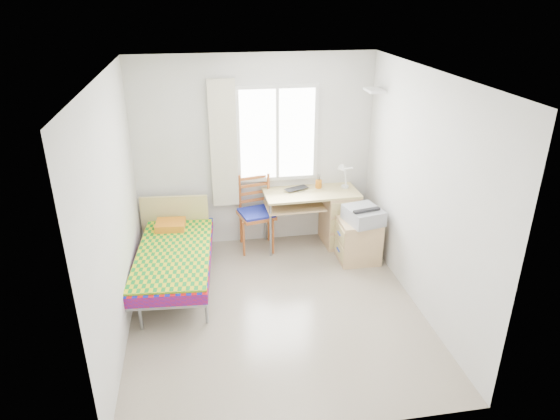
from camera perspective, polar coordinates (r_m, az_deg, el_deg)
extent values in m
plane|color=#BCAD93|center=(5.77, -0.48, -11.20)|extent=(3.50, 3.50, 0.00)
plane|color=white|center=(4.77, -0.60, 15.27)|extent=(3.50, 3.50, 0.00)
plane|color=silver|center=(6.76, -2.87, 6.55)|extent=(3.20, 0.00, 3.20)
plane|color=silver|center=(5.15, -18.41, -0.44)|extent=(0.00, 3.50, 3.50)
plane|color=silver|center=(5.58, 15.92, 1.80)|extent=(0.00, 3.50, 3.50)
cube|color=white|center=(6.70, -0.32, 8.67)|extent=(1.10, 0.04, 1.30)
cube|color=white|center=(6.70, -0.30, 8.65)|extent=(1.00, 0.02, 1.20)
cube|color=white|center=(6.69, -0.30, 8.64)|extent=(0.04, 0.02, 1.20)
cube|color=beige|center=(6.61, -6.47, 7.40)|extent=(0.35, 0.05, 1.70)
cube|color=white|center=(6.55, 10.77, 13.29)|extent=(0.20, 0.32, 0.03)
cube|color=gray|center=(6.15, -11.95, -5.89)|extent=(0.96, 1.90, 0.06)
cube|color=red|center=(6.11, -12.01, -5.29)|extent=(1.00, 1.92, 0.13)
cube|color=#CBC40E|center=(6.06, -12.08, -4.77)|extent=(0.97, 1.80, 0.03)
cube|color=tan|center=(6.84, -11.93, -0.44)|extent=(0.89, 0.11, 0.51)
cube|color=orange|center=(6.61, -12.40, -1.68)|extent=(0.39, 0.34, 0.09)
cylinder|color=gray|center=(5.57, -15.64, -11.76)|extent=(0.04, 0.04, 0.30)
cylinder|color=gray|center=(6.94, -8.82, -3.54)|extent=(0.04, 0.04, 0.30)
cube|color=tan|center=(6.78, 3.59, 1.96)|extent=(1.29, 0.62, 0.03)
cube|color=tan|center=(7.04, 6.80, -0.85)|extent=(0.46, 0.58, 0.77)
cube|color=tan|center=(6.80, 1.63, 0.55)|extent=(0.80, 0.57, 0.02)
cylinder|color=gray|center=(6.63, -1.08, -2.33)|extent=(0.03, 0.03, 0.77)
cylinder|color=gray|center=(7.06, -1.66, -0.61)|extent=(0.03, 0.03, 0.77)
cube|color=#AD6121|center=(6.79, -2.72, -0.61)|extent=(0.53, 0.53, 0.04)
cube|color=#1B2596|center=(6.78, -2.73, -0.35)|extent=(0.50, 0.50, 0.04)
cube|color=#AD6121|center=(6.85, -2.98, 2.42)|extent=(0.39, 0.12, 0.44)
cylinder|color=#AD6121|center=(6.71, -4.16, -3.35)|extent=(0.03, 0.03, 0.50)
cylinder|color=#AD6121|center=(6.99, -1.31, 0.25)|extent=(0.04, 0.04, 1.01)
cube|color=tan|center=(6.66, 8.97, -3.48)|extent=(0.52, 0.47, 0.57)
cube|color=tan|center=(6.53, 6.84, -2.67)|extent=(0.01, 0.42, 0.21)
cube|color=tan|center=(6.63, 6.74, -4.50)|extent=(0.01, 0.42, 0.21)
cube|color=#A4A7AC|center=(6.48, 9.51, -0.60)|extent=(0.50, 0.55, 0.19)
cube|color=black|center=(6.44, 9.57, 0.18)|extent=(0.40, 0.44, 0.02)
imported|color=black|center=(6.79, 2.12, 2.29)|extent=(0.39, 0.33, 0.03)
cylinder|color=orange|center=(6.91, 4.42, 2.98)|extent=(0.11, 0.11, 0.11)
cylinder|color=white|center=(6.97, 7.43, 2.68)|extent=(0.10, 0.10, 0.03)
cylinder|color=white|center=(6.91, 7.49, 3.81)|extent=(0.02, 0.12, 0.28)
cylinder|color=white|center=(6.79, 7.59, 4.70)|extent=(0.13, 0.24, 0.11)
cone|color=white|center=(6.67, 7.18, 4.64)|extent=(0.15, 0.16, 0.13)
imported|color=gray|center=(6.82, 1.49, 0.37)|extent=(0.17, 0.24, 0.02)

